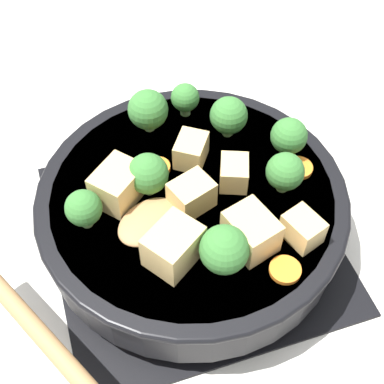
# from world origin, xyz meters

# --- Properties ---
(ground_plane) EXTENTS (2.40, 2.40, 0.00)m
(ground_plane) POSITION_xyz_m (0.00, 0.00, 0.00)
(ground_plane) COLOR white
(front_burner_grate) EXTENTS (0.31, 0.31, 0.03)m
(front_burner_grate) POSITION_xyz_m (0.00, 0.00, 0.01)
(front_burner_grate) COLOR black
(front_burner_grate) RESTS_ON ground_plane
(skillet_pan) EXTENTS (0.40, 0.42, 0.06)m
(skillet_pan) POSITION_xyz_m (-0.00, -0.00, 0.06)
(skillet_pan) COLOR black
(skillet_pan) RESTS_ON front_burner_grate
(wooden_spoon) EXTENTS (0.20, 0.22, 0.02)m
(wooden_spoon) POSITION_xyz_m (-0.06, 0.12, 0.09)
(wooden_spoon) COLOR #A87A4C
(wooden_spoon) RESTS_ON skillet_pan
(tofu_cube_center_large) EXTENTS (0.05, 0.05, 0.03)m
(tofu_cube_center_large) POSITION_xyz_m (0.04, -0.01, 0.10)
(tofu_cube_center_large) COLOR #DBB770
(tofu_cube_center_large) RESTS_ON skillet_pan
(tofu_cube_near_handle) EXTENTS (0.06, 0.06, 0.04)m
(tofu_cube_near_handle) POSITION_xyz_m (-0.07, 0.04, 0.10)
(tofu_cube_near_handle) COLOR #DBB770
(tofu_cube_near_handle) RESTS_ON skillet_pan
(tofu_cube_east_chunk) EXTENTS (0.04, 0.04, 0.03)m
(tofu_cube_east_chunk) POSITION_xyz_m (-0.00, -0.05, 0.10)
(tofu_cube_east_chunk) COLOR #DBB770
(tofu_cube_east_chunk) RESTS_ON skillet_pan
(tofu_cube_west_chunk) EXTENTS (0.06, 0.05, 0.04)m
(tofu_cube_west_chunk) POSITION_xyz_m (-0.08, -0.03, 0.10)
(tofu_cube_west_chunk) COLOR #DBB770
(tofu_cube_west_chunk) RESTS_ON skillet_pan
(tofu_cube_back_piece) EXTENTS (0.04, 0.05, 0.03)m
(tofu_cube_back_piece) POSITION_xyz_m (-0.02, 0.01, 0.10)
(tofu_cube_back_piece) COLOR #DBB770
(tofu_cube_back_piece) RESTS_ON skillet_pan
(tofu_cube_front_piece) EXTENTS (0.04, 0.04, 0.03)m
(tofu_cube_front_piece) POSITION_xyz_m (-0.09, -0.08, 0.10)
(tofu_cube_front_piece) COLOR #DBB770
(tofu_cube_front_piece) RESTS_ON skillet_pan
(tofu_cube_mid_small) EXTENTS (0.06, 0.06, 0.04)m
(tofu_cube_mid_small) POSITION_xyz_m (0.02, 0.07, 0.10)
(tofu_cube_mid_small) COLOR #DBB770
(tofu_cube_mid_small) RESTS_ON skillet_pan
(broccoli_floret_near_spoon) EXTENTS (0.04, 0.04, 0.05)m
(broccoli_floret_near_spoon) POSITION_xyz_m (0.07, -0.06, 0.11)
(broccoli_floret_near_spoon) COLOR #709956
(broccoli_floret_near_spoon) RESTS_ON skillet_pan
(broccoli_floret_center_top) EXTENTS (0.04, 0.04, 0.05)m
(broccoli_floret_center_top) POSITION_xyz_m (0.02, -0.11, 0.11)
(broccoli_floret_center_top) COLOR #709956
(broccoli_floret_center_top) RESTS_ON skillet_pan
(broccoli_floret_east_rim) EXTENTS (0.04, 0.04, 0.05)m
(broccoli_floret_east_rim) POSITION_xyz_m (0.01, 0.04, 0.11)
(broccoli_floret_east_rim) COLOR #709956
(broccoli_floret_east_rim) RESTS_ON skillet_pan
(broccoli_floret_west_rim) EXTENTS (0.04, 0.04, 0.05)m
(broccoli_floret_west_rim) POSITION_xyz_m (0.10, 0.02, 0.11)
(broccoli_floret_west_rim) COLOR #709956
(broccoli_floret_west_rim) RESTS_ON skillet_pan
(broccoli_floret_north_edge) EXTENTS (0.05, 0.05, 0.05)m
(broccoli_floret_north_edge) POSITION_xyz_m (-0.09, -0.00, 0.11)
(broccoli_floret_north_edge) COLOR #709956
(broccoli_floret_north_edge) RESTS_ON skillet_pan
(broccoli_floret_south_cluster) EXTENTS (0.04, 0.04, 0.04)m
(broccoli_floret_south_cluster) POSITION_xyz_m (-0.01, 0.11, 0.11)
(broccoli_floret_south_cluster) COLOR #709956
(broccoli_floret_south_cluster) RESTS_ON skillet_pan
(broccoli_floret_mid_floret) EXTENTS (0.04, 0.04, 0.05)m
(broccoli_floret_mid_floret) POSITION_xyz_m (-0.02, -0.09, 0.11)
(broccoli_floret_mid_floret) COLOR #709956
(broccoli_floret_mid_floret) RESTS_ON skillet_pan
(broccoli_floret_small_inner) EXTENTS (0.03, 0.03, 0.04)m
(broccoli_floret_small_inner) POSITION_xyz_m (0.11, -0.03, 0.11)
(broccoli_floret_small_inner) COLOR #709956
(broccoli_floret_small_inner) RESTS_ON skillet_pan
(carrot_slice_orange_thin) EXTENTS (0.03, 0.03, 0.01)m
(carrot_slice_orange_thin) POSITION_xyz_m (0.04, 0.03, 0.08)
(carrot_slice_orange_thin) COLOR orange
(carrot_slice_orange_thin) RESTS_ON skillet_pan
(carrot_slice_near_center) EXTENTS (0.03, 0.03, 0.01)m
(carrot_slice_near_center) POSITION_xyz_m (-0.01, -0.12, 0.08)
(carrot_slice_near_center) COLOR orange
(carrot_slice_near_center) RESTS_ON skillet_pan
(carrot_slice_edge_slice) EXTENTS (0.03, 0.03, 0.01)m
(carrot_slice_edge_slice) POSITION_xyz_m (-0.12, -0.05, 0.08)
(carrot_slice_edge_slice) COLOR orange
(carrot_slice_edge_slice) RESTS_ON skillet_pan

